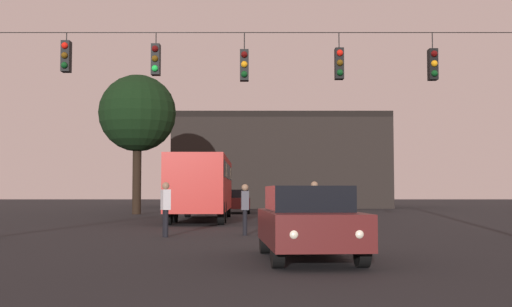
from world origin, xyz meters
TOP-DOWN VIEW (x-y plane):
  - ground_plane at (0.00, 24.50)m, footprint 168.00×168.00m
  - overhead_signal_span at (-0.05, 14.30)m, footprint 16.48×0.44m
  - city_bus at (-2.53, 26.26)m, footprint 2.63×11.02m
  - car_near_right at (1.17, 8.37)m, footprint 2.08×4.43m
  - car_far_left at (-1.23, 36.70)m, footprint 1.91×4.38m
  - pedestrian_crossing_left at (-0.27, 15.65)m, footprint 0.26×0.38m
  - pedestrian_crossing_center at (2.03, 16.37)m, footprint 0.29×0.39m
  - pedestrian_crossing_right at (-2.71, 14.87)m, footprint 0.36×0.42m
  - corner_building at (2.22, 53.67)m, footprint 18.22×13.17m
  - tree_left_silhouette at (-7.28, 34.57)m, footprint 4.78×4.78m

SIDE VIEW (x-z plane):
  - ground_plane at x=0.00m, z-range 0.00..0.00m
  - car_near_right at x=1.17m, z-range 0.04..1.56m
  - car_far_left at x=-1.23m, z-range 0.04..1.56m
  - pedestrian_crossing_left at x=-0.27m, z-range 0.10..1.75m
  - pedestrian_crossing_right at x=-2.71m, z-range 0.11..1.81m
  - pedestrian_crossing_center at x=2.03m, z-range 0.12..1.86m
  - city_bus at x=-2.53m, z-range 0.37..3.37m
  - corner_building at x=2.22m, z-range 0.00..8.01m
  - overhead_signal_span at x=-0.05m, z-range 0.65..7.45m
  - tree_left_silhouette at x=-7.28m, z-range 1.89..10.55m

